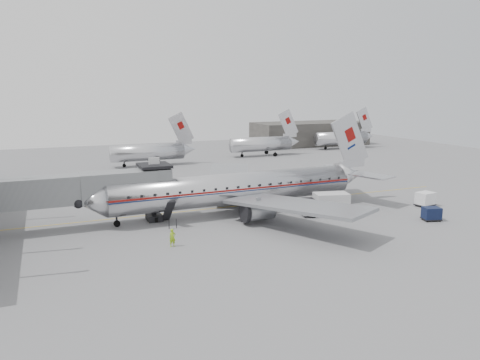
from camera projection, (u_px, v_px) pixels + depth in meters
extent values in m
plane|color=slate|center=(242.00, 219.00, 53.15)|extent=(160.00, 160.00, 0.00)
cube|color=#353330|center=(310.00, 133.00, 123.97)|extent=(30.00, 12.00, 6.00)
cube|color=gold|center=(245.00, 205.00, 59.72)|extent=(60.00, 0.15, 0.01)
cube|color=slate|center=(28.00, 193.00, 47.23)|extent=(12.00, 2.80, 3.00)
cube|color=slate|center=(119.00, 186.00, 50.65)|extent=(8.00, 3.00, 3.10)
cube|color=slate|center=(155.00, 182.00, 52.53)|extent=(3.20, 3.60, 3.20)
cube|color=black|center=(154.00, 165.00, 52.17)|extent=(3.40, 3.80, 0.30)
cube|color=white|center=(154.00, 161.00, 52.07)|extent=(1.20, 0.15, 0.80)
cylinder|color=black|center=(154.00, 208.00, 52.61)|extent=(0.56, 0.56, 2.80)
cube|color=black|center=(154.00, 217.00, 52.81)|extent=(1.60, 2.20, 0.70)
cylinder|color=black|center=(156.00, 220.00, 51.91)|extent=(0.30, 0.60, 0.60)
cylinder|color=black|center=(152.00, 215.00, 53.72)|extent=(0.30, 0.60, 0.60)
cube|color=black|center=(168.00, 211.00, 50.92)|extent=(0.90, 3.20, 2.90)
cylinder|color=silver|center=(147.00, 152.00, 89.91)|extent=(14.00, 3.20, 3.20)
cube|color=silver|center=(181.00, 128.00, 91.65)|extent=(5.17, 0.26, 6.52)
cylinder|color=black|center=(124.00, 165.00, 88.60)|extent=(0.24, 0.24, 1.00)
cylinder|color=silver|center=(261.00, 144.00, 103.40)|extent=(14.00, 3.20, 3.20)
cube|color=silver|center=(288.00, 123.00, 105.14)|extent=(5.17, 0.26, 6.52)
cylinder|color=black|center=(242.00, 155.00, 102.09)|extent=(0.24, 0.24, 1.00)
cylinder|color=silver|center=(341.00, 138.00, 116.13)|extent=(14.00, 3.20, 3.20)
cube|color=silver|center=(364.00, 120.00, 117.88)|extent=(5.17, 0.26, 6.52)
cylinder|color=black|center=(325.00, 147.00, 114.83)|extent=(0.24, 0.24, 1.00)
cylinder|color=silver|center=(235.00, 189.00, 55.43)|extent=(29.94, 4.48, 3.68)
cone|color=silver|center=(91.00, 202.00, 48.80)|extent=(3.08, 3.76, 3.68)
cone|color=silver|center=(350.00, 175.00, 62.11)|extent=(4.07, 3.60, 3.50)
cube|color=maroon|center=(235.00, 186.00, 55.38)|extent=(29.94, 4.53, 0.18)
cube|color=#091A53|center=(235.00, 188.00, 55.43)|extent=(29.94, 4.53, 0.10)
cube|color=silver|center=(350.00, 141.00, 61.11)|extent=(6.11, 0.46, 7.65)
cube|color=gray|center=(229.00, 176.00, 64.70)|extent=(11.14, 16.80, 1.18)
cube|color=gray|center=(296.00, 205.00, 48.68)|extent=(11.80, 16.72, 1.18)
cylinder|color=gray|center=(223.00, 192.00, 60.55)|extent=(3.44, 2.18, 2.09)
cylinder|color=gray|center=(258.00, 211.00, 51.30)|extent=(3.44, 2.18, 2.09)
cylinder|color=black|center=(117.00, 221.00, 50.25)|extent=(0.20, 0.20, 1.29)
cylinder|color=black|center=(241.00, 201.00, 58.99)|extent=(0.26, 0.26, 1.39)
cylinder|color=black|center=(241.00, 203.00, 59.03)|extent=(1.00, 0.37, 0.99)
cylinder|color=black|center=(260.00, 210.00, 54.36)|extent=(0.26, 0.26, 1.39)
cylinder|color=black|center=(260.00, 213.00, 54.40)|extent=(1.00, 0.37, 0.99)
cube|color=silver|center=(331.00, 203.00, 54.82)|extent=(4.34, 3.05, 2.30)
cube|color=silver|center=(309.00, 207.00, 54.48)|extent=(2.19, 2.43, 1.53)
cube|color=black|center=(309.00, 202.00, 54.35)|extent=(1.71, 2.11, 0.66)
cylinder|color=black|center=(314.00, 215.00, 53.71)|extent=(0.74, 0.43, 0.70)
cylinder|color=black|center=(309.00, 211.00, 55.62)|extent=(0.74, 0.43, 0.70)
cylinder|color=black|center=(343.00, 214.00, 54.26)|extent=(0.74, 0.43, 0.70)
cylinder|color=black|center=(337.00, 210.00, 56.16)|extent=(0.74, 0.43, 0.70)
cube|color=black|center=(432.00, 213.00, 52.59)|extent=(2.15, 1.84, 1.29)
cube|color=black|center=(431.00, 219.00, 52.73)|extent=(2.27, 1.95, 0.11)
cylinder|color=black|center=(427.00, 221.00, 52.11)|extent=(0.30, 0.18, 0.28)
cylinder|color=black|center=(440.00, 220.00, 52.28)|extent=(0.30, 0.18, 0.28)
cylinder|color=black|center=(422.00, 218.00, 53.19)|extent=(0.30, 0.18, 0.28)
cylinder|color=black|center=(435.00, 218.00, 53.36)|extent=(0.30, 0.18, 0.28)
cube|color=white|center=(425.00, 198.00, 59.03)|extent=(2.40, 1.95, 1.52)
cube|color=black|center=(425.00, 204.00, 59.18)|extent=(2.53, 2.08, 0.13)
cylinder|color=black|center=(425.00, 207.00, 58.20)|extent=(0.34, 0.18, 0.33)
cylinder|color=black|center=(434.00, 205.00, 59.10)|extent=(0.34, 0.18, 0.33)
cylinder|color=black|center=(416.00, 205.00, 59.29)|extent=(0.34, 0.18, 0.33)
cylinder|color=black|center=(425.00, 203.00, 60.19)|extent=(0.34, 0.18, 0.33)
imported|color=#8ABB16|center=(172.00, 238.00, 43.88)|extent=(0.66, 0.46, 1.72)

